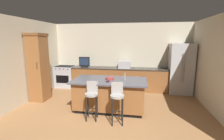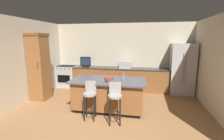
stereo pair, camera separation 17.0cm
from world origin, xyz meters
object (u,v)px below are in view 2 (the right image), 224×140
tv_monitor (85,62)px  cell_phone (107,81)px  refrigerator (182,69)px  fruit_bowl (109,78)px  cabinet_tower (39,66)px  kitchen_island (109,94)px  microwave (125,65)px  range_oven (67,76)px  bar_stool_right (115,99)px  bar_stool_left (90,97)px

tv_monitor → cell_phone: 2.62m
refrigerator → fruit_bowl: 3.07m
cabinet_tower → refrigerator: bearing=17.9°
tv_monitor → kitchen_island: bearing=-54.1°
tv_monitor → cell_phone: tv_monitor is taller
refrigerator → cell_phone: 3.24m
tv_monitor → microwave: bearing=1.8°
refrigerator → tv_monitor: refrigerator is taller
refrigerator → tv_monitor: (-3.80, 0.00, 0.15)m
kitchen_island → refrigerator: (2.38, 1.97, 0.49)m
tv_monitor → cabinet_tower: bearing=-123.8°
microwave → kitchen_island: bearing=-96.8°
refrigerator → kitchen_island: bearing=-140.4°
kitchen_island → refrigerator: 3.12m
refrigerator → cell_phone: size_ratio=12.66×
cabinet_tower → range_oven: bearing=84.4°
kitchen_island → bar_stool_right: (0.33, -0.76, 0.15)m
fruit_bowl → kitchen_island: bearing=-111.4°
cabinet_tower → bar_stool_right: 3.09m
tv_monitor → bar_stool_left: bearing=-67.6°
cabinet_tower → microwave: size_ratio=4.67×
refrigerator → bar_stool_right: bearing=-126.9°
microwave → bar_stool_left: (-0.58, -2.68, -0.46)m
refrigerator → fruit_bowl: (-2.37, -1.95, -0.02)m
range_oven → cabinet_tower: (-0.16, -1.63, 0.70)m
cell_phone → cabinet_tower: bearing=176.1°
bar_stool_left → cell_phone: bar_stool_left is taller
kitchen_island → bar_stool_left: size_ratio=2.16×
cabinet_tower → bar_stool_right: size_ratio=2.21×
kitchen_island → cabinet_tower: 2.61m
cabinet_tower → fruit_bowl: (2.49, -0.38, -0.23)m
microwave → fruit_bowl: size_ratio=1.91×
bar_stool_right → cell_phone: (-0.34, 0.54, 0.29)m
kitchen_island → cabinet_tower: cabinet_tower is taller
cabinet_tower → cell_phone: 2.56m
refrigerator → cabinet_tower: (-4.86, -1.57, 0.21)m
fruit_bowl → cell_phone: size_ratio=1.67×
range_oven → fruit_bowl: size_ratio=3.68×
kitchen_island → tv_monitor: (-1.42, 1.97, 0.64)m
kitchen_island → microwave: bearing=83.2°
kitchen_island → fruit_bowl: (0.01, 0.02, 0.47)m
refrigerator → tv_monitor: size_ratio=4.29×
microwave → range_oven: bearing=-180.0°
kitchen_island → range_oven: size_ratio=2.29×
microwave → bar_stool_left: 2.78m
refrigerator → range_oven: size_ratio=2.06×
cabinet_tower → tv_monitor: 1.90m
microwave → fruit_bowl: 2.02m
refrigerator → bar_stool_left: 3.80m
range_oven → tv_monitor: tv_monitor is taller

